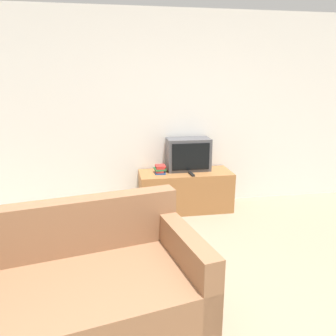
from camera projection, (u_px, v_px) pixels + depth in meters
The scene contains 6 objects.
wall_back at pixel (154, 112), 4.39m from camera, with size 9.00×0.06×2.60m.
tv_stand at pixel (185, 191), 4.44m from camera, with size 1.23×0.50×0.53m.
television at pixel (188, 154), 4.42m from camera, with size 0.58×0.30×0.43m.
couch at pixel (52, 304), 2.16m from camera, with size 2.14×1.32×0.89m.
book_stack at pixel (160, 169), 4.31m from camera, with size 0.16×0.21×0.10m.
remote_on_stand at pixel (191, 174), 4.23m from camera, with size 0.05×0.17×0.02m.
Camera 1 is at (-0.54, -1.37, 1.74)m, focal length 35.00 mm.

